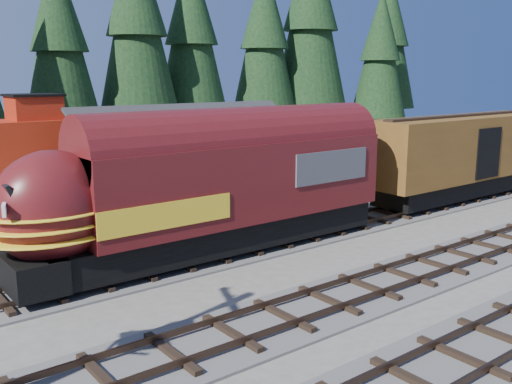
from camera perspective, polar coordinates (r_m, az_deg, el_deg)
ground at (r=21.81m, az=11.38°, el=-6.73°), size 120.00×120.00×0.00m
track_siding at (r=31.86m, az=17.71°, el=-1.13°), size 68.00×3.20×0.33m
depot at (r=28.89m, az=-4.36°, el=3.99°), size 12.80×7.00×5.30m
conifer_backdrop at (r=45.17m, az=-7.89°, el=15.60°), size 77.70×22.85×17.37m
locomotive at (r=21.02m, az=-5.39°, el=-0.23°), size 15.56×3.09×4.23m
boxcar at (r=33.12m, az=19.99°, el=3.63°), size 13.62×2.92×4.28m
caboose at (r=32.76m, az=-22.62°, el=3.48°), size 10.31×2.99×5.36m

